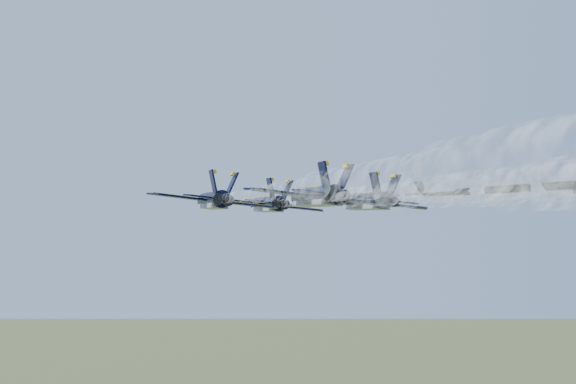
{
  "coord_description": "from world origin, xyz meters",
  "views": [
    {
      "loc": [
        0.89,
        -90.93,
        97.87
      ],
      "look_at": [
        3.13,
        3.53,
        102.21
      ],
      "focal_mm": 55.0,
      "sensor_mm": 36.0,
      "label": 1
    }
  ],
  "objects_px": {
    "jet_lead": "(267,204)",
    "jet_left": "(213,200)",
    "jet_slot": "(315,197)",
    "jet_right": "(364,202)"
  },
  "relations": [
    {
      "from": "jet_lead",
      "to": "jet_left",
      "type": "height_order",
      "value": "same"
    },
    {
      "from": "jet_left",
      "to": "jet_slot",
      "type": "bearing_deg",
      "value": -56.19
    },
    {
      "from": "jet_right",
      "to": "jet_slot",
      "type": "height_order",
      "value": "same"
    },
    {
      "from": "jet_right",
      "to": "jet_left",
      "type": "bearing_deg",
      "value": 179.22
    },
    {
      "from": "jet_left",
      "to": "jet_right",
      "type": "xyz_separation_m",
      "value": [
        16.08,
        2.88,
        0.0
      ]
    },
    {
      "from": "jet_right",
      "to": "jet_lead",
      "type": "bearing_deg",
      "value": 126.42
    },
    {
      "from": "jet_lead",
      "to": "jet_left",
      "type": "relative_size",
      "value": 1.0
    },
    {
      "from": "jet_right",
      "to": "jet_slot",
      "type": "distance_m",
      "value": 14.36
    },
    {
      "from": "jet_slot",
      "to": "jet_right",
      "type": "bearing_deg",
      "value": 54.4
    },
    {
      "from": "jet_left",
      "to": "jet_slot",
      "type": "relative_size",
      "value": 1.0
    }
  ]
}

